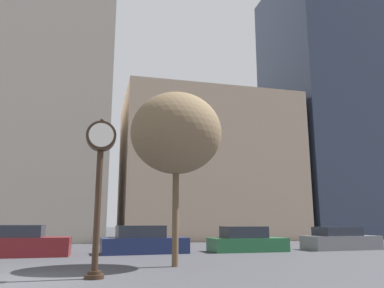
# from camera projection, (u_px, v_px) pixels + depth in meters

# --- Properties ---
(ground_plane) EXTENTS (200.00, 200.00, 0.00)m
(ground_plane) POSITION_uv_depth(u_px,v_px,m) (17.00, 281.00, 10.23)
(ground_plane) COLOR #38383D
(building_tall_tower) EXTENTS (15.64, 12.00, 34.83)m
(building_tall_tower) POSITION_uv_depth(u_px,v_px,m) (28.00, 51.00, 35.35)
(building_tall_tower) COLOR #ADA393
(building_tall_tower) RESTS_ON ground_plane
(building_storefront_row) EXTENTS (16.26, 12.00, 13.50)m
(building_storefront_row) POSITION_uv_depth(u_px,v_px,m) (205.00, 169.00, 37.33)
(building_storefront_row) COLOR tan
(building_storefront_row) RESTS_ON ground_plane
(building_glass_modern) EXTENTS (12.91, 12.00, 29.30)m
(building_glass_modern) POSITION_uv_depth(u_px,v_px,m) (333.00, 105.00, 42.58)
(building_glass_modern) COLOR #2D384C
(building_glass_modern) RESTS_ON ground_plane
(street_clock) EXTENTS (0.90, 0.56, 4.74)m
(street_clock) POSITION_uv_depth(u_px,v_px,m) (100.00, 166.00, 11.32)
(street_clock) COLOR black
(street_clock) RESTS_ON ground_plane
(car_maroon) EXTENTS (4.62, 1.81, 1.44)m
(car_maroon) POSITION_uv_depth(u_px,v_px,m) (18.00, 243.00, 17.44)
(car_maroon) COLOR maroon
(car_maroon) RESTS_ON ground_plane
(car_navy) EXTENTS (4.46, 2.01, 1.40)m
(car_navy) POSITION_uv_depth(u_px,v_px,m) (143.00, 242.00, 19.16)
(car_navy) COLOR #19234C
(car_navy) RESTS_ON ground_plane
(car_green) EXTENTS (4.16, 1.89, 1.34)m
(car_green) POSITION_uv_depth(u_px,v_px,m) (246.00, 241.00, 20.44)
(car_green) COLOR #236038
(car_green) RESTS_ON ground_plane
(car_grey) EXTENTS (4.49, 2.01, 1.29)m
(car_grey) POSITION_uv_depth(u_px,v_px,m) (340.00, 240.00, 21.80)
(car_grey) COLOR slate
(car_grey) RESTS_ON ground_plane
(bare_tree) EXTENTS (3.52, 3.52, 6.55)m
(bare_tree) POSITION_uv_depth(u_px,v_px,m) (176.00, 134.00, 14.52)
(bare_tree) COLOR brown
(bare_tree) RESTS_ON ground_plane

